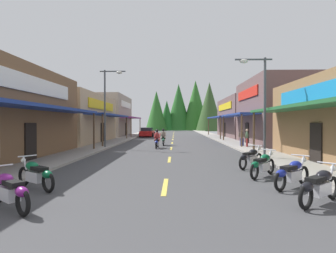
# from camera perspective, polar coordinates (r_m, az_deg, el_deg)

# --- Properties ---
(ground) EXTENTS (10.12, 86.90, 0.10)m
(ground) POSITION_cam_1_polar(r_m,az_deg,el_deg) (28.76, 0.90, -3.50)
(ground) COLOR #424244
(sidewalk_left) EXTENTS (2.39, 86.90, 0.12)m
(sidewalk_left) POSITION_cam_1_polar(r_m,az_deg,el_deg) (29.49, -11.36, -3.20)
(sidewalk_left) COLOR #9E9991
(sidewalk_left) RESTS_ON ground
(sidewalk_right) EXTENTS (2.39, 86.90, 0.12)m
(sidewalk_right) POSITION_cam_1_polar(r_m,az_deg,el_deg) (29.35, 13.22, -3.22)
(sidewalk_right) COLOR #9E9991
(sidewalk_right) RESTS_ON ground
(centerline_dashes) EXTENTS (0.16, 63.35, 0.01)m
(centerline_dashes) POSITION_cam_1_polar(r_m,az_deg,el_deg) (33.37, 0.99, -2.81)
(centerline_dashes) COLOR #E0C64C
(centerline_dashes) RESTS_ON ground
(storefront_left_middle) EXTENTS (9.24, 13.04, 5.05)m
(storefront_left_middle) POSITION_cam_1_polar(r_m,az_deg,el_deg) (30.64, -20.41, 1.53)
(storefront_left_middle) COLOR tan
(storefront_left_middle) RESTS_ON ground
(storefront_left_far) EXTENTS (10.21, 11.04, 6.30)m
(storefront_left_far) POSITION_cam_1_polar(r_m,az_deg,el_deg) (43.91, -14.24, 2.14)
(storefront_left_far) COLOR gray
(storefront_left_far) RESTS_ON ground
(storefront_right_middle) EXTENTS (8.25, 9.91, 6.36)m
(storefront_right_middle) POSITION_cam_1_polar(r_m,az_deg,el_deg) (28.77, 22.58, 2.87)
(storefront_right_middle) COLOR brown
(storefront_right_middle) RESTS_ON ground
(storefront_right_far) EXTENTS (9.64, 13.66, 5.65)m
(storefront_right_far) POSITION_cam_1_polar(r_m,az_deg,el_deg) (40.66, 17.27, 1.78)
(storefront_right_far) COLOR brown
(storefront_right_far) RESTS_ON ground
(streetlamp_left) EXTENTS (2.11, 0.30, 6.43)m
(streetlamp_left) POSITION_cam_1_polar(r_m,az_deg,el_deg) (22.81, -12.42, 5.95)
(streetlamp_left) COLOR #474C51
(streetlamp_left) RESTS_ON ground
(streetlamp_right) EXTENTS (2.11, 0.30, 5.83)m
(streetlamp_right) POSITION_cam_1_polar(r_m,az_deg,el_deg) (16.43, 18.65, 6.79)
(streetlamp_right) COLOR #474C51
(streetlamp_right) RESTS_ON ground
(motorcycle_parked_right_0) EXTENTS (1.74, 1.41, 1.04)m
(motorcycle_parked_right_0) POSITION_cam_1_polar(r_m,az_deg,el_deg) (8.12, 29.36, -10.81)
(motorcycle_parked_right_0) COLOR black
(motorcycle_parked_right_0) RESTS_ON ground
(motorcycle_parked_right_1) EXTENTS (1.71, 1.45, 1.04)m
(motorcycle_parked_right_1) POSITION_cam_1_polar(r_m,az_deg,el_deg) (9.70, 24.71, -8.89)
(motorcycle_parked_right_1) COLOR black
(motorcycle_parked_right_1) RESTS_ON ground
(motorcycle_parked_right_2) EXTENTS (1.48, 1.68, 1.04)m
(motorcycle_parked_right_2) POSITION_cam_1_polar(r_m,az_deg,el_deg) (11.23, 19.34, -7.54)
(motorcycle_parked_right_2) COLOR black
(motorcycle_parked_right_2) RESTS_ON ground
(motorcycle_parked_right_3) EXTENTS (1.54, 1.63, 1.04)m
(motorcycle_parked_right_3) POSITION_cam_1_polar(r_m,az_deg,el_deg) (13.23, 17.08, -6.27)
(motorcycle_parked_right_3) COLOR black
(motorcycle_parked_right_3) RESTS_ON ground
(motorcycle_parked_left_1) EXTENTS (1.77, 1.36, 1.04)m
(motorcycle_parked_left_1) POSITION_cam_1_polar(r_m,az_deg,el_deg) (7.70, -30.49, -11.46)
(motorcycle_parked_left_1) COLOR black
(motorcycle_parked_left_1) RESTS_ON ground
(motorcycle_parked_left_2) EXTENTS (1.81, 1.31, 1.04)m
(motorcycle_parked_left_2) POSITION_cam_1_polar(r_m,az_deg,el_deg) (9.62, -26.11, -8.97)
(motorcycle_parked_left_2) COLOR black
(motorcycle_parked_left_2) RESTS_ON ground
(rider_cruising_lead) EXTENTS (0.60, 2.14, 1.57)m
(rider_cruising_lead) POSITION_cam_1_polar(r_m,az_deg,el_deg) (22.31, -2.32, -2.94)
(rider_cruising_lead) COLOR black
(rider_cruising_lead) RESTS_ON ground
(rider_cruising_trailing) EXTENTS (0.61, 2.14, 1.57)m
(rider_cruising_trailing) POSITION_cam_1_polar(r_m,az_deg,el_deg) (25.14, -1.01, -2.51)
(rider_cruising_trailing) COLOR black
(rider_cruising_trailing) RESTS_ON ground
(pedestrian_by_shop) EXTENTS (0.30, 0.57, 1.59)m
(pedestrian_by_shop) POSITION_cam_1_polar(r_m,az_deg,el_deg) (23.52, 16.32, -2.13)
(pedestrian_by_shop) COLOR maroon
(pedestrian_by_shop) RESTS_ON ground
(pedestrian_waiting) EXTENTS (0.56, 0.33, 1.55)m
(pedestrian_waiting) POSITION_cam_1_polar(r_m,az_deg,el_deg) (24.16, 15.33, -2.13)
(pedestrian_waiting) COLOR #333F8C
(pedestrian_waiting) RESTS_ON ground
(parked_car_curbside) EXTENTS (2.14, 4.34, 1.40)m
(parked_car_curbside) POSITION_cam_1_polar(r_m,az_deg,el_deg) (40.37, -4.40, -1.22)
(parked_car_curbside) COLOR #B21919
(parked_car_curbside) RESTS_ON ground
(treeline_backdrop) EXTENTS (20.44, 13.85, 13.99)m
(treeline_backdrop) POSITION_cam_1_polar(r_m,az_deg,el_deg) (74.54, 3.95, 4.03)
(treeline_backdrop) COLOR #1E6123
(treeline_backdrop) RESTS_ON ground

